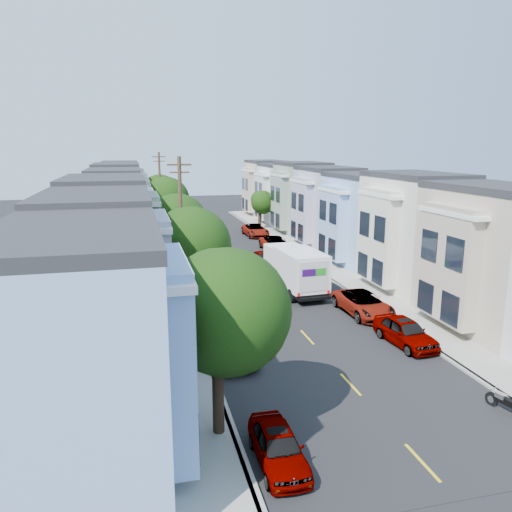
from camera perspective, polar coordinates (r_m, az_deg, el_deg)
The scene contains 28 objects.
ground at distance 34.66m, azimuth 2.54°, elevation -5.72°, with size 160.00×160.00×0.00m, color black.
road_slab at distance 48.72m, azimuth -2.38°, elevation -0.36°, with size 12.00×70.00×0.02m, color black.
curb_left at distance 47.93m, azimuth -9.49°, elevation -0.66°, with size 0.30×70.00×0.15m, color gray.
curb_right at distance 50.21m, azimuth 4.40°, elevation 0.08°, with size 0.30×70.00×0.15m, color gray.
sidewalk_left at distance 47.85m, azimuth -11.04°, elevation -0.74°, with size 2.60×70.00×0.15m, color gray.
sidewalk_right at distance 50.63m, azimuth 5.80°, elevation 0.15°, with size 2.60×70.00×0.15m, color gray.
centerline at distance 48.72m, azimuth -2.38°, elevation -0.37°, with size 0.12×70.00×0.01m, color gold.
townhouse_row_left at distance 47.87m, azimuth -15.58°, elevation -1.06°, with size 5.00×70.00×8.50m, color #90B5E4.
townhouse_row_right at distance 52.01m, azimuth 9.75°, elevation 0.28°, with size 5.00×70.00×8.50m, color #90B5E4.
tree_a at distance 18.23m, azimuth -3.58°, elevation -6.47°, with size 4.70×4.70×7.26m.
tree_b at distance 29.16m, azimuth -7.57°, elevation 0.99°, with size 4.70×4.70×7.43m.
tree_c at distance 38.49m, azimuth -9.12°, elevation 3.57°, with size 4.70×4.70×7.33m.
tree_d at distance 50.82m, azimuth -10.33°, elevation 6.25°, with size 4.70×4.70×7.87m.
tree_e at distance 62.54m, azimuth -11.00°, elevation 7.00°, with size 4.70×4.70×7.48m.
tree_far_r at distance 65.49m, azimuth 0.69°, elevation 6.11°, with size 3.10×3.10×5.17m.
utility_pole_near at distance 34.20m, azimuth -8.52°, elevation 2.81°, with size 1.60×0.26×10.00m.
utility_pole_far at distance 59.94m, azimuth -10.87°, elevation 6.82°, with size 1.60×0.26×10.00m.
fedex_truck at distance 37.45m, azimuth 4.51°, elevation -1.37°, with size 2.70×7.01×3.36m.
lead_sedan at distance 45.07m, azimuth 0.82°, elevation -0.45°, with size 1.75×4.58×1.49m, color black.
parked_left_a at distance 18.42m, azimuth 2.54°, elevation -20.95°, with size 1.55×4.06×1.32m, color black.
parked_left_b at distance 26.32m, azimuth -3.12°, elevation -10.06°, with size 2.41×5.23×1.45m, color black.
parked_left_c at distance 33.87m, azimuth -5.67°, elevation -4.94°, with size 1.50×4.25×1.42m, color #9AA2A9.
parked_left_d at distance 45.75m, azimuth -7.87°, elevation -0.43°, with size 1.94×4.62×1.39m, color maroon.
parked_right_a at distance 29.07m, azimuth 16.68°, elevation -8.31°, with size 1.78×4.65×1.51m, color #393939.
parked_right_b at distance 33.41m, azimuth 12.18°, elevation -5.37°, with size 2.45×5.30×1.47m, color white.
parked_right_c at distance 52.32m, azimuth 2.29°, elevation 1.37°, with size 2.51×5.45×1.52m, color black.
parked_right_d at distance 61.00m, azimuth -0.07°, elevation 2.96°, with size 2.47×5.36×1.49m, color #0D0C3B.
motorcycle at distance 23.83m, azimuth 26.55°, elevation -14.83°, with size 0.26×1.89×0.75m.
Camera 1 is at (-9.28, -31.60, 10.79)m, focal length 35.00 mm.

